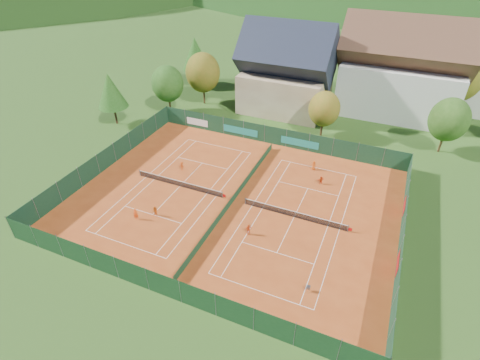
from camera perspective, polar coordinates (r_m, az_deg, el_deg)
name	(u,v)px	position (r m, az deg, el deg)	size (l,w,h in m)	color
ground	(234,201)	(47.94, -0.95, -3.24)	(600.00, 600.00, 0.00)	#274A17
clay_pad	(234,201)	(47.93, -0.95, -3.21)	(40.00, 32.00, 0.01)	#A34117
court_markings_left	(180,186)	(51.11, -9.16, -0.96)	(11.03, 23.83, 0.00)	white
court_markings_right	(294,217)	(45.92, 8.23, -5.63)	(11.03, 23.83, 0.00)	white
tennis_net_left	(180,184)	(50.75, -9.06, -0.55)	(13.30, 0.10, 1.02)	#59595B
tennis_net_right	(296,214)	(45.58, 8.47, -5.21)	(13.30, 0.10, 1.02)	#59595B
court_divider	(234,198)	(47.62, -0.96, -2.75)	(0.03, 28.80, 1.00)	#143820
fence_north	(273,136)	(59.81, 4.98, 6.75)	(40.00, 0.10, 3.00)	#133620
fence_south	(163,285)	(37.03, -11.59, -15.47)	(40.00, 0.04, 3.00)	#123217
fence_west	(106,158)	(56.92, -19.68, 3.13)	(0.04, 32.00, 3.00)	#12331F
fence_east	(402,235)	(44.56, 23.44, -7.76)	(0.09, 32.00, 3.00)	#133621
chalet	(286,74)	(70.75, 7.09, 15.75)	(16.20, 12.00, 16.00)	beige
hotel_block_a	(401,74)	(73.67, 23.32, 14.66)	(21.60, 11.00, 17.25)	silver
tree_west_front	(167,84)	(70.37, -11.00, 14.21)	(5.72, 5.72, 8.69)	#4D321B
tree_west_mid	(203,73)	(72.94, -5.69, 15.97)	(6.44, 6.44, 9.78)	#472F19
tree_west_back	(195,54)	(82.20, -6.83, 18.58)	(5.60, 5.60, 10.00)	#4D331B
tree_center	(324,109)	(62.26, 12.71, 10.53)	(5.01, 5.01, 7.60)	#402A17
tree_east_front	(449,120)	(63.61, 29.25, 8.02)	(5.72, 5.72, 8.69)	#4D361B
tree_west_side	(110,91)	(67.86, -19.14, 12.76)	(5.04, 5.04, 9.00)	#492C1A
tree_east_back	(462,78)	(78.35, 30.74, 13.23)	(7.15, 7.15, 10.86)	#4B351B
mountain_backdrop	(427,52)	(276.82, 26.57, 17.04)	(820.00, 530.00, 242.00)	black
ball_hopper	(308,287)	(37.99, 10.38, -15.79)	(0.34, 0.34, 0.80)	slate
loose_ball_0	(158,207)	(48.02, -12.41, -4.06)	(0.07, 0.07, 0.07)	#CCD833
loose_ball_1	(240,284)	(38.36, -0.03, -15.54)	(0.07, 0.07, 0.07)	#CCD833
loose_ball_2	(281,187)	(50.64, 6.24, -1.03)	(0.07, 0.07, 0.07)	#CCD833
loose_ball_3	(222,152)	(58.01, -2.74, 4.25)	(0.07, 0.07, 0.07)	#CCD833
player_left_near	(136,214)	(46.43, -15.57, -5.02)	(0.56, 0.36, 1.52)	#F55315
player_left_mid	(155,211)	(46.38, -12.81, -4.68)	(0.67, 0.53, 1.39)	#D25812
player_left_far	(182,166)	(54.05, -8.84, 2.13)	(0.88, 0.51, 1.36)	#CC4712
player_right_near	(248,229)	(42.80, 1.28, -7.53)	(0.84, 0.35, 1.44)	#D04112
player_right_far_a	(314,165)	(54.52, 11.18, 2.21)	(0.70, 0.46, 1.43)	#DD5413
player_right_far_b	(321,180)	(51.80, 12.23, -0.01)	(1.13, 0.36, 1.22)	#DE4413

